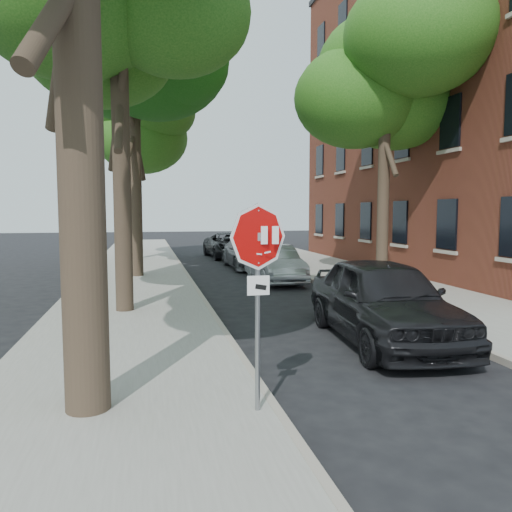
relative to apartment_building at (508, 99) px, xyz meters
The scene contains 15 objects.
ground 21.23m from the apartment_building, 135.00° to the right, with size 120.00×120.00×0.00m, color black.
sidewalk_left 18.27m from the apartment_building, behind, with size 4.00×55.00×0.12m, color gray.
sidewalk_right 11.21m from the apartment_building, 165.96° to the right, with size 4.00×55.00×0.12m, color gray.
curb_left 16.44m from the apartment_building, behind, with size 0.12×55.00×0.13m, color #9E9384.
curb_right 12.75m from the apartment_building, 168.74° to the right, with size 0.12×55.00×0.13m, color #9E9384.
apartment_building is the anchor object (origin of this frame).
stop_sign 21.10m from the apartment_building, 136.35° to the right, with size 0.76×0.34×2.61m.
tree_mid_a 17.99m from the apartment_building, 157.51° to the right, with size 5.59×5.19×9.84m.
tree_mid_b 16.43m from the apartment_building, behind, with size 5.88×5.46×10.36m.
tree_far 18.18m from the apartment_building, 156.96° to the left, with size 5.29×4.91×9.33m.
tree_right 8.93m from the apartment_building, 154.13° to the right, with size 5.29×4.91×9.33m.
car_a 17.14m from the apartment_building, 136.43° to the right, with size 2.01×5.00×1.70m, color black.
car_b 13.53m from the apartment_building, 169.24° to the right, with size 1.46×4.17×1.38m, color #9EA1A6.
car_c 13.61m from the apartment_building, 167.00° to the left, with size 1.96×4.82×1.40m, color #57565C.
car_d 15.51m from the apartment_building, 145.31° to the left, with size 2.35×5.10×1.42m, color black.
Camera 1 is at (-2.04, -5.97, 2.63)m, focal length 35.00 mm.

